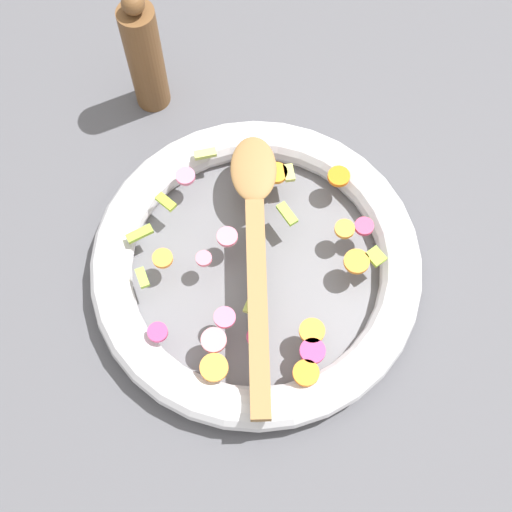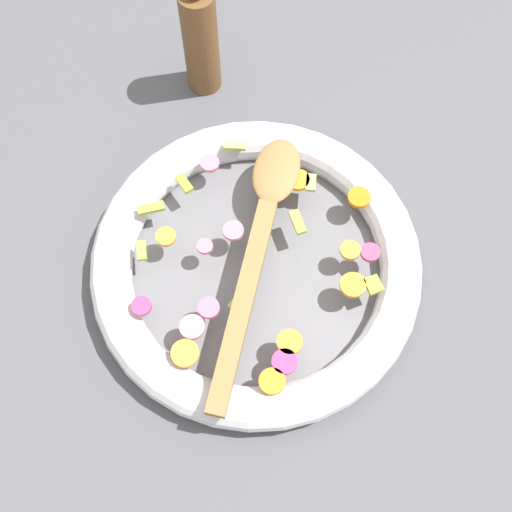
# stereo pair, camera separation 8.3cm
# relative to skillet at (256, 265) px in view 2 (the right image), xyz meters

# --- Properties ---
(ground_plane) EXTENTS (4.00, 4.00, 0.00)m
(ground_plane) POSITION_rel_skillet_xyz_m (0.00, 0.00, -0.02)
(ground_plane) COLOR #4C4C51
(skillet) EXTENTS (0.40, 0.40, 0.05)m
(skillet) POSITION_rel_skillet_xyz_m (0.00, 0.00, 0.00)
(skillet) COLOR slate
(skillet) RESTS_ON ground_plane
(chopped_vegetables) EXTENTS (0.31, 0.32, 0.01)m
(chopped_vegetables) POSITION_rel_skillet_xyz_m (0.02, -0.01, 0.03)
(chopped_vegetables) COLOR orange
(chopped_vegetables) RESTS_ON skillet
(wooden_spoon) EXTENTS (0.27, 0.27, 0.01)m
(wooden_spoon) POSITION_rel_skillet_xyz_m (-0.01, 0.01, 0.04)
(wooden_spoon) COLOR olive
(wooden_spoon) RESTS_ON chopped_vegetables
(pepper_mill) EXTENTS (0.05, 0.05, 0.19)m
(pepper_mill) POSITION_rel_skillet_xyz_m (-0.28, 0.09, 0.07)
(pepper_mill) COLOR brown
(pepper_mill) RESTS_ON ground_plane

